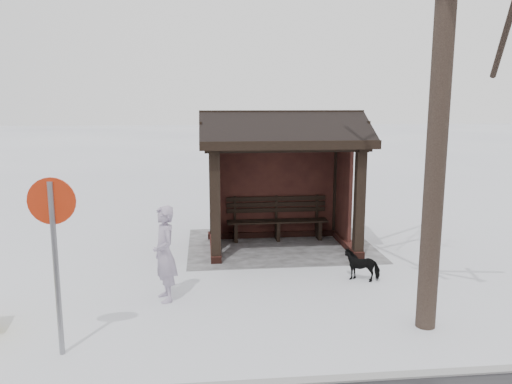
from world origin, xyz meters
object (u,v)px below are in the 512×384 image
dog (362,265)px  pedestrian (165,254)px  bus_shelter (281,152)px  road_sign (54,229)px

dog → pedestrian: bearing=-59.1°
bus_shelter → pedestrian: 4.02m
dog → road_sign: 5.51m
bus_shelter → dog: bus_shelter is taller
pedestrian → dog: bearing=80.1°
pedestrian → dog: 3.66m
dog → road_sign: size_ratio=0.28×
bus_shelter → road_sign: bus_shelter is taller
dog → road_sign: road_sign is taller
bus_shelter → road_sign: (3.62, 4.63, -0.47)m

